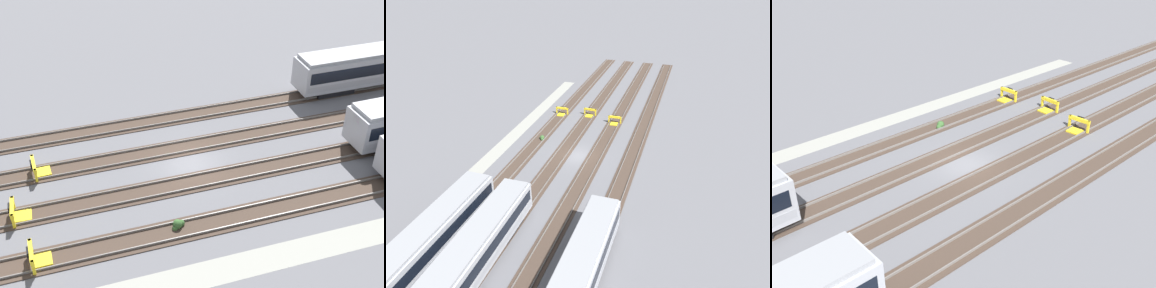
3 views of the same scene
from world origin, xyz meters
The scene contains 10 objects.
ground_plane centered at (0.00, 0.00, 0.00)m, with size 400.00×400.00×0.00m, color slate.
service_walkway centered at (0.00, -10.53, 0.00)m, with size 54.00×2.00×0.01m, color #9E9E93.
rail_track_nearest centered at (0.00, -6.58, 0.04)m, with size 90.00×2.23×0.21m.
rail_track_near_inner centered at (0.00, -2.19, 0.04)m, with size 90.00×2.24×0.21m.
rail_track_middle centered at (0.00, 2.19, 0.04)m, with size 90.00×2.24×0.21m.
rail_track_far_inner centered at (0.00, 6.58, 0.04)m, with size 90.00×2.23×0.21m.
bumper_stop_nearest_track centered at (-11.70, -6.58, 0.51)m, with size 1.35×2.00×1.22m.
bumper_stop_near_inner_track centered at (-12.60, -2.20, 0.51)m, with size 1.37×2.01×1.22m.
bumper_stop_middle_track centered at (-10.93, 2.21, 0.51)m, with size 1.38×2.01×1.22m.
weed_clump centered at (-2.81, -6.23, 0.24)m, with size 0.92×0.70×0.64m.
Camera 3 is at (19.58, 21.10, 16.65)m, focal length 42.00 mm.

